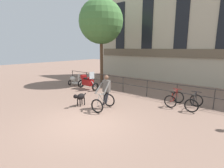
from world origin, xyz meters
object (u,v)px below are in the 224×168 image
at_px(dog, 80,97).
at_px(parked_motorcycle, 88,82).
at_px(parked_bicycle_near_lamp, 174,99).
at_px(parked_bicycle_mid_left, 194,102).
at_px(parked_scooter, 75,80).
at_px(cyclist_with_bike, 105,94).

distance_m(dog, parked_motorcycle, 3.86).
distance_m(parked_bicycle_near_lamp, parked_bicycle_mid_left, 0.99).
height_order(dog, parked_bicycle_mid_left, parked_bicycle_mid_left).
relative_size(parked_bicycle_near_lamp, parked_bicycle_mid_left, 0.99).
relative_size(parked_bicycle_near_lamp, parked_scooter, 0.84).
xyz_separation_m(parked_motorcycle, parked_scooter, (-1.69, 0.17, -0.10)).
bearing_deg(parked_bicycle_near_lamp, cyclist_with_bike, 49.39).
distance_m(cyclist_with_bike, parked_motorcycle, 4.53).
xyz_separation_m(dog, parked_bicycle_mid_left, (4.81, 3.30, -0.13)).
relative_size(cyclist_with_bike, dog, 1.84).
relative_size(parked_motorcycle, parked_scooter, 1.34).
bearing_deg(parked_bicycle_mid_left, parked_bicycle_near_lamp, -2.47).
bearing_deg(dog, cyclist_with_bike, 18.21).
distance_m(parked_motorcycle, parked_scooter, 1.71).
bearing_deg(parked_bicycle_near_lamp, parked_motorcycle, 5.10).
relative_size(parked_motorcycle, parked_bicycle_mid_left, 1.57).
xyz_separation_m(parked_bicycle_mid_left, parked_scooter, (-9.05, -0.22, 0.10)).
bearing_deg(cyclist_with_bike, dog, -168.06).
bearing_deg(parked_motorcycle, parked_bicycle_near_lamp, -83.83).
relative_size(dog, parked_motorcycle, 0.52).
xyz_separation_m(dog, parked_bicycle_near_lamp, (3.82, 3.30, -0.13)).
bearing_deg(parked_bicycle_near_lamp, dog, 42.33).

